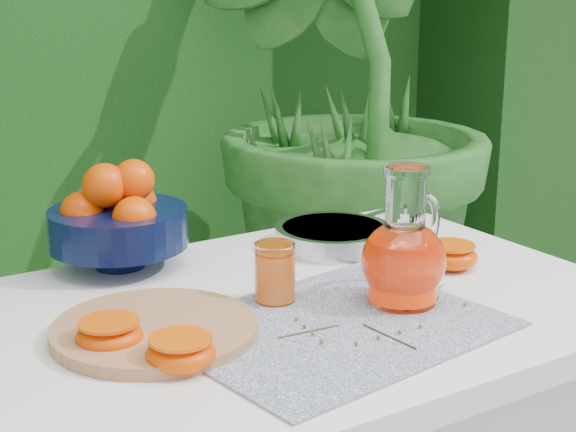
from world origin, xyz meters
TOP-DOWN VIEW (x-y plane):
  - potted_plant_right at (0.86, 1.11)m, footprint 2.01×2.01m
  - white_table at (0.04, 0.05)m, footprint 1.00×0.70m
  - placemat at (0.03, -0.07)m, footprint 0.49×0.40m
  - cutting_board at (-0.19, 0.04)m, footprint 0.31×0.31m
  - fruit_bowl at (-0.12, 0.35)m, footprint 0.26×0.26m
  - juice_pitcher at (0.17, -0.05)m, footprint 0.19×0.17m
  - juice_tumbler at (0.01, 0.06)m, footprint 0.06×0.06m
  - saute_pan at (0.25, 0.24)m, footprint 0.38×0.25m
  - orange_halves at (-0.04, 0.00)m, footprint 0.72×0.22m
  - thyme_sprigs at (0.09, -0.08)m, footprint 0.33×0.21m

SIDE VIEW (x-z plane):
  - white_table at x=0.04m, z-range 0.29..1.04m
  - placemat at x=0.03m, z-range 0.75..0.75m
  - thyme_sprigs at x=0.09m, z-range 0.75..0.76m
  - cutting_board at x=-0.19m, z-range 0.75..0.77m
  - saute_pan at x=0.25m, z-range 0.75..0.79m
  - orange_halves at x=-0.04m, z-range 0.75..0.79m
  - juice_tumbler at x=0.01m, z-range 0.75..0.84m
  - juice_pitcher at x=0.17m, z-range 0.72..0.93m
  - fruit_bowl at x=-0.12m, z-range 0.74..0.92m
  - potted_plant_right at x=0.86m, z-range 0.00..1.77m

